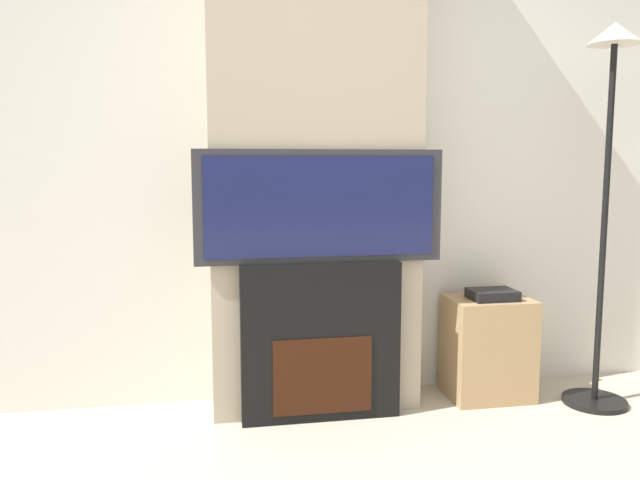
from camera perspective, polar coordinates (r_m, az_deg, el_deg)
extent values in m
cube|color=silver|center=(3.17, -1.10, 9.78)|extent=(6.00, 0.06, 2.70)
cube|color=tan|center=(3.00, -0.53, 9.95)|extent=(1.00, 0.30, 2.70)
cube|color=black|center=(2.96, 0.00, -9.17)|extent=(0.74, 0.14, 0.74)
cube|color=#33160A|center=(2.94, 0.26, -12.35)|extent=(0.46, 0.01, 0.36)
cube|color=#2D2D33|center=(2.85, 0.00, 3.10)|extent=(1.14, 0.06, 0.52)
cube|color=#191E4C|center=(2.82, 0.12, 3.05)|extent=(1.05, 0.01, 0.45)
cylinder|color=black|center=(3.51, 23.78, -13.33)|extent=(0.31, 0.31, 0.03)
cylinder|color=black|center=(3.32, 24.54, 1.03)|extent=(0.03, 0.03, 1.73)
cone|color=silver|center=(3.35, 25.37, 16.73)|extent=(0.25, 0.25, 0.10)
cube|color=tan|center=(3.35, 15.08, -9.48)|extent=(0.41, 0.31, 0.52)
cube|color=black|center=(3.26, 15.48, -4.82)|extent=(0.23, 0.17, 0.05)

